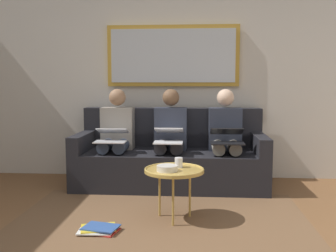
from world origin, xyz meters
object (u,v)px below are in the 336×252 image
(person_left, at_px, (225,135))
(laptop_silver, at_px, (112,136))
(coffee_table, at_px, (174,171))
(laptop_black, at_px, (227,136))
(bowl, at_px, (167,168))
(person_middle, at_px, (170,135))
(couch, at_px, (171,159))
(cup, at_px, (179,163))
(person_right, at_px, (116,134))
(laptop_white, at_px, (169,136))
(magazine_stack, at_px, (99,229))
(framed_mirror, at_px, (173,56))

(person_left, distance_m, laptop_silver, 1.30)
(coffee_table, xyz_separation_m, laptop_black, (-0.53, -0.92, 0.19))
(bowl, bearing_deg, coffee_table, -126.14)
(bowl, relative_size, person_middle, 0.16)
(couch, distance_m, coffee_table, 1.23)
(bowl, distance_m, person_left, 1.36)
(couch, relative_size, cup, 24.44)
(person_left, distance_m, person_right, 1.28)
(person_left, bearing_deg, coffee_table, 65.43)
(cup, bearing_deg, person_right, -53.67)
(laptop_white, bearing_deg, laptop_black, -179.72)
(coffee_table, height_order, bowl, bowl)
(laptop_white, bearing_deg, magazine_stack, 68.96)
(framed_mirror, relative_size, laptop_black, 4.43)
(bowl, distance_m, magazine_stack, 0.75)
(laptop_black, bearing_deg, laptop_silver, 0.41)
(person_right, bearing_deg, couch, -173.87)
(person_right, distance_m, magazine_stack, 1.60)
(framed_mirror, relative_size, laptop_white, 4.40)
(coffee_table, height_order, laptop_black, laptop_black)
(cup, bearing_deg, laptop_white, -79.83)
(framed_mirror, relative_size, person_right, 1.46)
(framed_mirror, distance_m, laptop_black, 1.32)
(cup, xyz_separation_m, bowl, (0.09, 0.15, -0.02))
(laptop_black, bearing_deg, person_middle, -19.98)
(coffee_table, distance_m, person_middle, 1.17)
(person_middle, xyz_separation_m, laptop_white, (0.00, 0.24, 0.02))
(cup, bearing_deg, couch, -82.50)
(cup, relative_size, person_left, 0.08)
(coffee_table, height_order, person_right, person_right)
(framed_mirror, height_order, person_middle, framed_mirror)
(person_left, xyz_separation_m, person_right, (1.28, 0.00, 0.00))
(coffee_table, xyz_separation_m, person_middle, (0.11, -1.15, 0.17))
(couch, height_order, bowl, couch)
(laptop_black, bearing_deg, cup, 59.84)
(framed_mirror, relative_size, cup, 18.43)
(laptop_white, height_order, laptop_silver, laptop_white)
(bowl, bearing_deg, laptop_black, -120.34)
(framed_mirror, distance_m, magazine_stack, 2.52)
(laptop_white, distance_m, magazine_stack, 1.47)
(framed_mirror, bearing_deg, laptop_white, 90.00)
(coffee_table, relative_size, person_left, 0.46)
(framed_mirror, bearing_deg, person_right, 35.52)
(couch, relative_size, laptop_white, 5.84)
(framed_mirror, xyz_separation_m, cup, (-0.15, 1.53, -1.05))
(person_left, relative_size, laptop_black, 3.05)
(cup, height_order, laptop_white, laptop_white)
(laptop_silver, bearing_deg, coffee_table, 129.76)
(laptop_black, bearing_deg, couch, -25.22)
(cup, bearing_deg, laptop_silver, -46.51)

